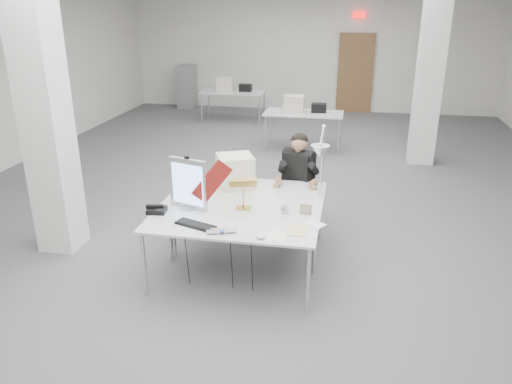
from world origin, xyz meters
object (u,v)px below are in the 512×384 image
monitor (188,184)px  laptop (222,233)px  architect_lamp (321,168)px  bankers_lamp (243,194)px  beige_monitor (235,171)px  seated_person (299,167)px  desk_main (232,222)px  office_chair (298,188)px  desk_phone (157,210)px

monitor → laptop: size_ratio=1.87×
monitor → architect_lamp: architect_lamp is taller
bankers_lamp → monitor: bearing=170.9°
beige_monitor → architect_lamp: (1.05, -0.28, 0.20)m
laptop → seated_person: bearing=53.4°
laptop → beige_monitor: 1.36m
seated_person → monitor: bearing=-106.7°
desk_main → office_chair: office_chair is taller
desk_main → seated_person: (0.53, 1.48, 0.16)m
laptop → architect_lamp: (0.87, 1.06, 0.38)m
seated_person → bankers_lamp: size_ratio=2.34×
bankers_lamp → office_chair: bearing=50.1°
monitor → desk_phone: (-0.31, -0.18, -0.26)m
laptop → office_chair: bearing=53.8°
desk_phone → beige_monitor: beige_monitor is taller
desk_main → beige_monitor: size_ratio=4.34×
laptop → bankers_lamp: size_ratio=0.86×
architect_lamp → monitor: bearing=-179.6°
bankers_lamp → beige_monitor: size_ratio=0.85×
monitor → beige_monitor: size_ratio=1.36×
seated_person → architect_lamp: (0.32, -0.74, 0.25)m
office_chair → architect_lamp: bearing=-43.6°
seated_person → beige_monitor: size_ratio=1.98×
monitor → laptop: monitor is taller
desk_main → beige_monitor: (-0.20, 1.02, 0.21)m
monitor → bankers_lamp: 0.61m
desk_main → architect_lamp: architect_lamp is taller
office_chair → bankers_lamp: office_chair is taller
desk_main → bankers_lamp: bearing=81.8°
desk_main → office_chair: size_ratio=1.52×
laptop → desk_phone: size_ratio=1.53×
desk_main → desk_phone: bearing=175.7°
desk_main → bankers_lamp: bankers_lamp is taller
office_chair → beige_monitor: 0.96m
laptop → desk_phone: (-0.82, 0.39, 0.01)m
office_chair → monitor: monitor is taller
seated_person → desk_phone: (-1.38, -1.41, -0.12)m
desk_main → monitor: monitor is taller
monitor → bankers_lamp: bearing=25.7°
beige_monitor → laptop: bearing=-106.5°
office_chair → desk_phone: size_ratio=5.99×
desk_main → beige_monitor: 1.06m
desk_phone → office_chair: bearing=39.7°
office_chair → laptop: office_chair is taller
office_chair → seated_person: bearing=-65.7°
desk_phone → architect_lamp: architect_lamp is taller
desk_main → monitor: 0.66m
office_chair → architect_lamp: architect_lamp is taller
monitor → architect_lamp: (1.39, 0.49, 0.11)m
laptop → monitor: bearing=112.7°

